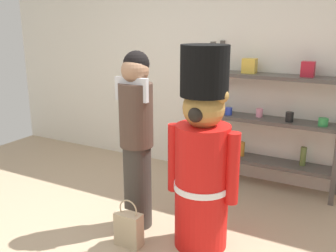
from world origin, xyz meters
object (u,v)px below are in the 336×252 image
(person_shopper, at_px, (137,135))
(merchandise_shelf, at_px, (274,117))
(shopping_bag, at_px, (129,228))
(teddy_bear_guard, at_px, (202,158))

(person_shopper, bearing_deg, merchandise_shelf, 58.97)
(shopping_bag, bearing_deg, teddy_bear_guard, 30.05)
(teddy_bear_guard, xyz_separation_m, person_shopper, (-0.64, 0.02, 0.10))
(merchandise_shelf, height_order, teddy_bear_guard, teddy_bear_guard)
(merchandise_shelf, height_order, shopping_bag, merchandise_shelf)
(teddy_bear_guard, distance_m, shopping_bag, 0.87)
(merchandise_shelf, bearing_deg, shopping_bag, -113.09)
(teddy_bear_guard, xyz_separation_m, shopping_bag, (-0.53, -0.30, -0.62))
(merchandise_shelf, xyz_separation_m, teddy_bear_guard, (-0.22, -1.45, -0.04))
(merchandise_shelf, distance_m, shopping_bag, 2.02)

